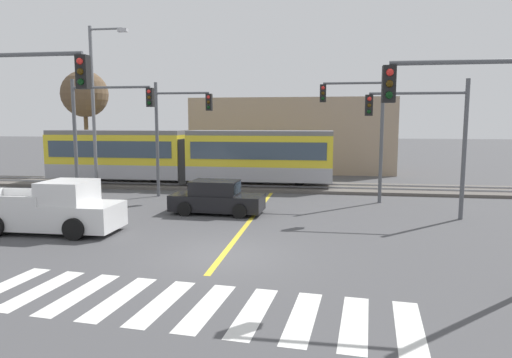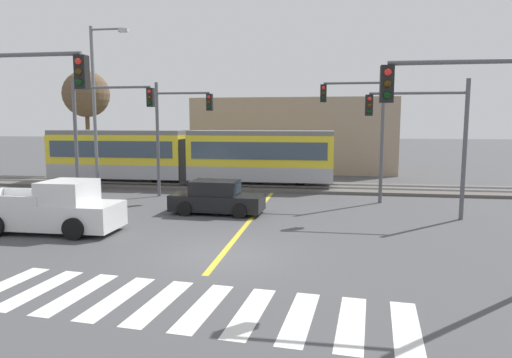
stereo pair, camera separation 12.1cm
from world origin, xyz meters
name	(u,v)px [view 1 (the left image)]	position (x,y,z in m)	size (l,w,h in m)	color
ground_plane	(223,255)	(0.00, 0.00, 0.00)	(200.00, 200.00, 0.00)	#474749
track_bed	(275,187)	(0.00, 14.68, 0.09)	(120.00, 4.00, 0.18)	#56514C
rail_near	(274,186)	(0.00, 13.96, 0.23)	(120.00, 0.08, 0.10)	#939399
rail_far	(277,183)	(0.00, 15.40, 0.23)	(120.00, 0.08, 0.10)	#939399
light_rail_tram	(187,155)	(-5.71, 14.67, 2.05)	(18.50, 2.64, 3.43)	#9E9EA3
crosswalk_stripe_0	(5,286)	(-4.93, -3.50, 0.00)	(0.56, 2.80, 0.01)	silver
crosswalk_stripe_1	(41,290)	(-3.83, -3.60, 0.00)	(0.56, 2.80, 0.01)	silver
crosswalk_stripe_2	(80,294)	(-2.74, -3.70, 0.00)	(0.56, 2.80, 0.01)	silver
crosswalk_stripe_3	(120,298)	(-1.64, -3.80, 0.00)	(0.56, 2.80, 0.01)	silver
crosswalk_stripe_4	(162,302)	(-0.55, -3.90, 0.00)	(0.56, 2.80, 0.01)	silver
crosswalk_stripe_5	(206,307)	(0.55, -4.00, 0.00)	(0.56, 2.80, 0.01)	silver
crosswalk_stripe_6	(253,312)	(1.64, -4.10, 0.00)	(0.56, 2.80, 0.01)	silver
crosswalk_stripe_7	(303,317)	(2.74, -4.20, 0.00)	(0.56, 2.80, 0.01)	silver
crosswalk_stripe_8	(355,323)	(3.83, -4.30, 0.00)	(0.56, 2.80, 0.01)	silver
crosswalk_stripe_9	(410,328)	(4.93, -4.40, 0.00)	(0.56, 2.80, 0.01)	silver
lane_centre_line	(251,219)	(0.00, 5.36, 0.00)	(0.20, 14.63, 0.01)	gold
sedan_crossing	(217,198)	(-1.75, 6.41, 0.70)	(4.27, 2.06, 1.52)	black
pickup_truck	(52,210)	(-7.08, 2.00, 0.84)	(5.41, 2.25, 1.98)	silver
traffic_light_near_left	(9,118)	(-5.69, -1.90, 4.29)	(3.75, 0.38, 6.62)	#515459
traffic_light_far_right	(362,119)	(4.92, 10.39, 4.29)	(3.25, 0.38, 6.63)	#515459
traffic_light_mid_left	(101,122)	(-7.85, 7.52, 4.17)	(4.25, 0.38, 6.25)	#515459
traffic_light_far_left	(175,124)	(-5.12, 10.58, 4.06)	(3.25, 0.38, 6.31)	#515459
traffic_light_mid_right	(429,128)	(7.48, 6.80, 3.91)	(4.25, 0.38, 5.97)	#515459
traffic_light_near_right	(484,129)	(6.91, -1.90, 4.01)	(3.75, 0.38, 6.14)	#515459
street_lamp_west	(96,99)	(-10.43, 12.02, 5.48)	(2.41, 0.28, 9.71)	slate
bare_tree_far_west	(85,95)	(-15.41, 19.62, 6.24)	(3.56, 3.56, 8.06)	brown
building_backdrop_far	(293,135)	(0.28, 25.08, 3.03)	(16.40, 6.00, 6.05)	gray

